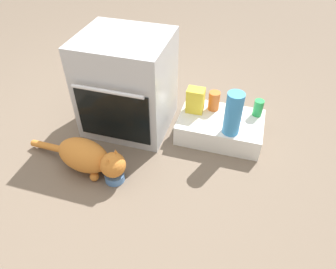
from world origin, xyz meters
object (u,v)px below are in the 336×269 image
object	(u,v)px
food_bowl	(115,176)
sauce_jar	(214,101)
oven	(127,84)
soda_can	(258,108)
pantry_cabinet	(220,127)
cat	(88,157)
water_bottle	(233,114)
snack_bag	(195,100)

from	to	relation	value
food_bowl	sauce_jar	world-z (taller)	sauce_jar
oven	soda_can	bearing A→B (deg)	10.00
oven	pantry_cabinet	bearing A→B (deg)	3.74
cat	water_bottle	distance (m)	0.95
pantry_cabinet	snack_bag	xyz separation A→B (m)	(-0.20, 0.04, 0.17)
cat	snack_bag	size ratio (longest dim) A/B	4.16
sauce_jar	soda_can	distance (m)	0.31
pantry_cabinet	food_bowl	xyz separation A→B (m)	(-0.56, -0.60, -0.05)
soda_can	snack_bag	bearing A→B (deg)	-169.88
snack_bag	sauce_jar	bearing A→B (deg)	26.16
cat	water_bottle	bearing A→B (deg)	38.95
soda_can	pantry_cabinet	bearing A→B (deg)	-153.69
food_bowl	soda_can	distance (m)	1.08
pantry_cabinet	snack_bag	world-z (taller)	snack_bag
water_bottle	snack_bag	world-z (taller)	water_bottle
water_bottle	sauce_jar	world-z (taller)	water_bottle
sauce_jar	soda_can	xyz separation A→B (m)	(0.31, 0.02, -0.01)
water_bottle	snack_bag	xyz separation A→B (m)	(-0.28, 0.16, -0.06)
sauce_jar	food_bowl	bearing A→B (deg)	-124.33
pantry_cabinet	water_bottle	distance (m)	0.27
sauce_jar	water_bottle	bearing A→B (deg)	-55.21
food_bowl	cat	world-z (taller)	cat
pantry_cabinet	cat	world-z (taller)	cat
food_bowl	soda_can	world-z (taller)	soda_can
oven	sauce_jar	size ratio (longest dim) A/B	4.89
oven	cat	world-z (taller)	oven
food_bowl	soda_can	xyz separation A→B (m)	(0.79, 0.72, 0.18)
oven	water_bottle	xyz separation A→B (m)	(0.75, -0.08, -0.04)
oven	water_bottle	world-z (taller)	oven
oven	soda_can	size ratio (longest dim) A/B	5.71
pantry_cabinet	cat	xyz separation A→B (m)	(-0.73, -0.57, 0.04)
pantry_cabinet	water_bottle	world-z (taller)	water_bottle
pantry_cabinet	food_bowl	world-z (taller)	pantry_cabinet
cat	sauce_jar	world-z (taller)	sauce_jar
pantry_cabinet	soda_can	xyz separation A→B (m)	(0.23, 0.12, 0.14)
pantry_cabinet	snack_bag	size ratio (longest dim) A/B	3.24
food_bowl	pantry_cabinet	bearing A→B (deg)	47.40
cat	snack_bag	xyz separation A→B (m)	(0.54, 0.61, 0.12)
oven	cat	size ratio (longest dim) A/B	0.91
sauce_jar	soda_can	size ratio (longest dim) A/B	1.17
oven	water_bottle	bearing A→B (deg)	-6.00
water_bottle	food_bowl	bearing A→B (deg)	-142.77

